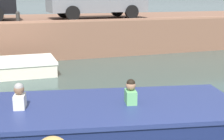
# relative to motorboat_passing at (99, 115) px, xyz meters

# --- Properties ---
(ground_plane) EXTENTS (400.00, 400.00, 0.00)m
(ground_plane) POSITION_rel_motorboat_passing_xyz_m (0.29, 1.56, -0.22)
(ground_plane) COLOR #384C47
(far_quay_wall) EXTENTS (60.00, 6.00, 1.47)m
(far_quay_wall) POSITION_rel_motorboat_passing_xyz_m (0.29, 9.51, 0.52)
(far_quay_wall) COLOR brown
(far_quay_wall) RESTS_ON ground
(far_wall_coping) EXTENTS (60.00, 0.24, 0.08)m
(far_wall_coping) POSITION_rel_motorboat_passing_xyz_m (0.29, 6.63, 1.29)
(far_wall_coping) COLOR #9F6C52
(far_wall_coping) RESTS_ON far_quay_wall
(motorboat_passing) EXTENTS (7.37, 3.28, 0.92)m
(motorboat_passing) POSITION_rel_motorboat_passing_xyz_m (0.00, 0.00, 0.00)
(motorboat_passing) COLOR navy
(motorboat_passing) RESTS_ON ground
(mooring_bollard_mid) EXTENTS (0.15, 0.15, 0.45)m
(mooring_bollard_mid) POSITION_rel_motorboat_passing_xyz_m (-1.14, 6.76, 1.49)
(mooring_bollard_mid) COLOR #2D2B28
(mooring_bollard_mid) RESTS_ON far_quay_wall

